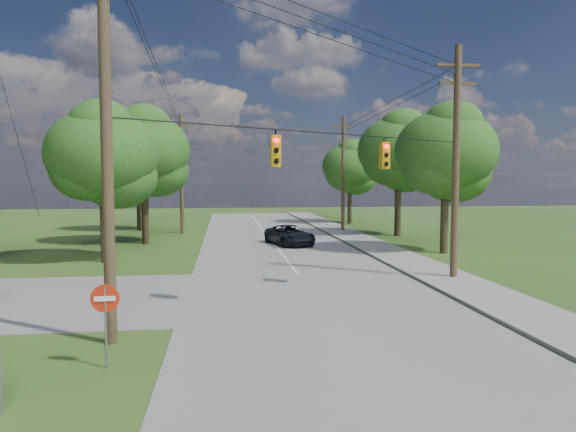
{
  "coord_description": "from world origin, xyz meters",
  "views": [
    {
      "loc": [
        -1.47,
        -14.04,
        4.51
      ],
      "look_at": [
        0.91,
        5.0,
        3.16
      ],
      "focal_mm": 32.0,
      "sensor_mm": 36.0,
      "label": 1
    }
  ],
  "objects": [
    {
      "name": "ground",
      "position": [
        0.0,
        0.0,
        0.0
      ],
      "size": [
        140.0,
        140.0,
        0.0
      ],
      "primitive_type": "plane",
      "color": "#2E4D19",
      "rests_on": "ground"
    },
    {
      "name": "main_road",
      "position": [
        2.0,
        5.0,
        0.01
      ],
      "size": [
        10.0,
        100.0,
        0.03
      ],
      "primitive_type": "cube",
      "color": "gray",
      "rests_on": "ground"
    },
    {
      "name": "sidewalk_east",
      "position": [
        8.7,
        5.0,
        0.06
      ],
      "size": [
        2.6,
        100.0,
        0.12
      ],
      "primitive_type": "cube",
      "color": "#9D9C93",
      "rests_on": "ground"
    },
    {
      "name": "pole_sw",
      "position": [
        -4.6,
        0.4,
        6.23
      ],
      "size": [
        2.0,
        0.32,
        12.0
      ],
      "color": "brown",
      "rests_on": "ground"
    },
    {
      "name": "pole_ne",
      "position": [
        8.9,
        8.0,
        5.47
      ],
      "size": [
        2.0,
        0.32,
        10.5
      ],
      "color": "brown",
      "rests_on": "ground"
    },
    {
      "name": "pole_north_e",
      "position": [
        8.9,
        30.0,
        5.13
      ],
      "size": [
        2.0,
        0.32,
        10.0
      ],
      "color": "brown",
      "rests_on": "ground"
    },
    {
      "name": "pole_north_w",
      "position": [
        -5.0,
        30.0,
        5.13
      ],
      "size": [
        2.0,
        0.32,
        10.0
      ],
      "color": "brown",
      "rests_on": "ground"
    },
    {
      "name": "power_lines",
      "position": [
        1.5,
        11.54,
        9.15
      ],
      "size": [
        13.93,
        29.62,
        4.93
      ],
      "color": "black",
      "rests_on": "ground"
    },
    {
      "name": "traffic_signals",
      "position": [
        2.55,
        4.43,
        5.5
      ],
      "size": [
        4.91,
        3.27,
        1.05
      ],
      "color": "#DA9D0C",
      "rests_on": "ground"
    },
    {
      "name": "tree_w_near",
      "position": [
        -8.0,
        15.0,
        5.92
      ],
      "size": [
        6.0,
        6.0,
        8.4
      ],
      "color": "#403220",
      "rests_on": "ground"
    },
    {
      "name": "tree_w_mid",
      "position": [
        -7.0,
        23.0,
        6.58
      ],
      "size": [
        6.4,
        6.4,
        9.22
      ],
      "color": "#403220",
      "rests_on": "ground"
    },
    {
      "name": "tree_w_far",
      "position": [
        -9.0,
        33.0,
        6.25
      ],
      "size": [
        6.0,
        6.0,
        8.73
      ],
      "color": "#403220",
      "rests_on": "ground"
    },
    {
      "name": "tree_e_near",
      "position": [
        12.0,
        16.0,
        6.25
      ],
      "size": [
        6.2,
        6.2,
        8.81
      ],
      "color": "#403220",
      "rests_on": "ground"
    },
    {
      "name": "tree_e_mid",
      "position": [
        12.5,
        26.0,
        6.91
      ],
      "size": [
        6.6,
        6.6,
        9.64
      ],
      "color": "#403220",
      "rests_on": "ground"
    },
    {
      "name": "tree_e_far",
      "position": [
        11.5,
        38.0,
        5.92
      ],
      "size": [
        5.8,
        5.8,
        8.32
      ],
      "color": "#403220",
      "rests_on": "ground"
    },
    {
      "name": "car_main_north",
      "position": [
        3.03,
        21.03,
        0.71
      ],
      "size": [
        3.45,
        5.3,
        1.36
      ],
      "primitive_type": "imported",
      "rotation": [
        0.0,
        0.0,
        0.26
      ],
      "color": "black",
      "rests_on": "main_road"
    },
    {
      "name": "do_not_enter_sign",
      "position": [
        -4.3,
        -1.57,
        1.51
      ],
      "size": [
        0.68,
        0.09,
        2.03
      ],
      "rotation": [
        0.0,
        0.0,
        0.05
      ],
      "color": "gray",
      "rests_on": "ground"
    }
  ]
}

